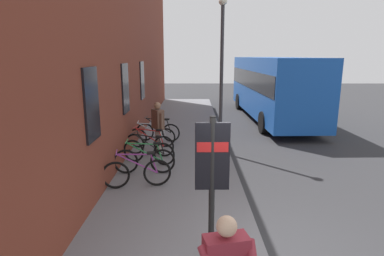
{
  "coord_description": "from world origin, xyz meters",
  "views": [
    {
      "loc": [
        -4.79,
        1.29,
        3.42
      ],
      "look_at": [
        3.1,
        1.31,
        1.63
      ],
      "focal_mm": 29.65,
      "sensor_mm": 36.0,
      "label": 1
    }
  ],
  "objects_px": {
    "bicycle_beside_lamp": "(137,173)",
    "bicycle_end_of_row": "(149,152)",
    "pedestrian_near_bus": "(158,122)",
    "transit_info_sign": "(212,165)",
    "street_lamp": "(222,63)",
    "city_bus": "(271,84)",
    "bicycle_leaning_wall": "(152,137)",
    "bicycle_far_end": "(158,132)",
    "bicycle_by_door": "(145,160)",
    "bicycle_mid_rack": "(149,144)"
  },
  "relations": [
    {
      "from": "transit_info_sign",
      "to": "street_lamp",
      "type": "xyz_separation_m",
      "value": [
        6.24,
        -0.68,
        1.48
      ]
    },
    {
      "from": "bicycle_mid_rack",
      "to": "pedestrian_near_bus",
      "type": "bearing_deg",
      "value": -47.32
    },
    {
      "from": "bicycle_leaning_wall",
      "to": "city_bus",
      "type": "xyz_separation_m",
      "value": [
        6.04,
        -5.8,
        1.41
      ]
    },
    {
      "from": "bicycle_mid_rack",
      "to": "bicycle_leaning_wall",
      "type": "height_order",
      "value": "same"
    },
    {
      "from": "bicycle_mid_rack",
      "to": "street_lamp",
      "type": "bearing_deg",
      "value": -73.8
    },
    {
      "from": "city_bus",
      "to": "transit_info_sign",
      "type": "bearing_deg",
      "value": 162.44
    },
    {
      "from": "bicycle_end_of_row",
      "to": "bicycle_leaning_wall",
      "type": "bearing_deg",
      "value": 4.36
    },
    {
      "from": "transit_info_sign",
      "to": "pedestrian_near_bus",
      "type": "xyz_separation_m",
      "value": [
        5.79,
        1.51,
        -0.51
      ]
    },
    {
      "from": "bicycle_beside_lamp",
      "to": "pedestrian_near_bus",
      "type": "relative_size",
      "value": 0.98
    },
    {
      "from": "bicycle_beside_lamp",
      "to": "bicycle_far_end",
      "type": "distance_m",
      "value": 4.53
    },
    {
      "from": "pedestrian_near_bus",
      "to": "street_lamp",
      "type": "distance_m",
      "value": 2.99
    },
    {
      "from": "bicycle_beside_lamp",
      "to": "bicycle_end_of_row",
      "type": "xyz_separation_m",
      "value": [
        1.85,
        -0.05,
        0.0
      ]
    },
    {
      "from": "bicycle_far_end",
      "to": "pedestrian_near_bus",
      "type": "height_order",
      "value": "pedestrian_near_bus"
    },
    {
      "from": "bicycle_end_of_row",
      "to": "city_bus",
      "type": "xyz_separation_m",
      "value": [
        7.87,
        -5.66,
        1.41
      ]
    },
    {
      "from": "street_lamp",
      "to": "pedestrian_near_bus",
      "type": "bearing_deg",
      "value": 101.88
    },
    {
      "from": "bicycle_beside_lamp",
      "to": "transit_info_sign",
      "type": "distance_m",
      "value": 3.54
    },
    {
      "from": "bicycle_by_door",
      "to": "pedestrian_near_bus",
      "type": "relative_size",
      "value": 0.99
    },
    {
      "from": "bicycle_end_of_row",
      "to": "transit_info_sign",
      "type": "relative_size",
      "value": 0.71
    },
    {
      "from": "bicycle_leaning_wall",
      "to": "bicycle_far_end",
      "type": "xyz_separation_m",
      "value": [
        0.85,
        -0.15,
        -0.0
      ]
    },
    {
      "from": "bicycle_mid_rack",
      "to": "bicycle_leaning_wall",
      "type": "bearing_deg",
      "value": 2.57
    },
    {
      "from": "transit_info_sign",
      "to": "bicycle_end_of_row",
      "type": "bearing_deg",
      "value": 19.78
    },
    {
      "from": "city_bus",
      "to": "bicycle_far_end",
      "type": "bearing_deg",
      "value": 132.53
    },
    {
      "from": "pedestrian_near_bus",
      "to": "bicycle_beside_lamp",
      "type": "bearing_deg",
      "value": 175.49
    },
    {
      "from": "bicycle_leaning_wall",
      "to": "pedestrian_near_bus",
      "type": "distance_m",
      "value": 1.07
    },
    {
      "from": "bicycle_by_door",
      "to": "bicycle_end_of_row",
      "type": "relative_size",
      "value": 1.04
    },
    {
      "from": "bicycle_leaning_wall",
      "to": "bicycle_far_end",
      "type": "relative_size",
      "value": 1.01
    },
    {
      "from": "bicycle_by_door",
      "to": "bicycle_far_end",
      "type": "distance_m",
      "value": 3.55
    },
    {
      "from": "bicycle_mid_rack",
      "to": "transit_info_sign",
      "type": "bearing_deg",
      "value": -162.14
    },
    {
      "from": "bicycle_by_door",
      "to": "transit_info_sign",
      "type": "distance_m",
      "value": 4.36
    },
    {
      "from": "bicycle_far_end",
      "to": "bicycle_end_of_row",
      "type": "bearing_deg",
      "value": 179.88
    },
    {
      "from": "transit_info_sign",
      "to": "bicycle_mid_rack",
      "type": "bearing_deg",
      "value": 17.86
    },
    {
      "from": "street_lamp",
      "to": "bicycle_by_door",
      "type": "bearing_deg",
      "value": 135.59
    },
    {
      "from": "bicycle_beside_lamp",
      "to": "bicycle_far_end",
      "type": "xyz_separation_m",
      "value": [
        4.53,
        -0.06,
        0.0
      ]
    },
    {
      "from": "pedestrian_near_bus",
      "to": "street_lamp",
      "type": "relative_size",
      "value": 0.34
    },
    {
      "from": "bicycle_end_of_row",
      "to": "bicycle_by_door",
      "type": "bearing_deg",
      "value": 179.75
    },
    {
      "from": "bicycle_far_end",
      "to": "city_bus",
      "type": "relative_size",
      "value": 0.17
    },
    {
      "from": "bicycle_end_of_row",
      "to": "pedestrian_near_bus",
      "type": "distance_m",
      "value": 1.31
    },
    {
      "from": "bicycle_mid_rack",
      "to": "city_bus",
      "type": "distance_m",
      "value": 9.2
    },
    {
      "from": "pedestrian_near_bus",
      "to": "bicycle_far_end",
      "type": "bearing_deg",
      "value": 6.33
    },
    {
      "from": "bicycle_end_of_row",
      "to": "city_bus",
      "type": "distance_m",
      "value": 9.8
    },
    {
      "from": "bicycle_beside_lamp",
      "to": "bicycle_mid_rack",
      "type": "xyz_separation_m",
      "value": [
        2.69,
        0.05,
        0.0
      ]
    },
    {
      "from": "transit_info_sign",
      "to": "pedestrian_near_bus",
      "type": "distance_m",
      "value": 6.0
    },
    {
      "from": "bicycle_end_of_row",
      "to": "pedestrian_near_bus",
      "type": "height_order",
      "value": "pedestrian_near_bus"
    },
    {
      "from": "bicycle_end_of_row",
      "to": "street_lamp",
      "type": "relative_size",
      "value": 0.33
    },
    {
      "from": "bicycle_by_door",
      "to": "bicycle_far_end",
      "type": "height_order",
      "value": "same"
    },
    {
      "from": "bicycle_leaning_wall",
      "to": "bicycle_far_end",
      "type": "bearing_deg",
      "value": -9.72
    },
    {
      "from": "bicycle_mid_rack",
      "to": "bicycle_by_door",
      "type": "bearing_deg",
      "value": -176.94
    },
    {
      "from": "bicycle_beside_lamp",
      "to": "bicycle_leaning_wall",
      "type": "xyz_separation_m",
      "value": [
        3.68,
        0.09,
        0.0
      ]
    },
    {
      "from": "bicycle_mid_rack",
      "to": "transit_info_sign",
      "type": "xyz_separation_m",
      "value": [
        -5.53,
        -1.78,
        1.21
      ]
    },
    {
      "from": "transit_info_sign",
      "to": "city_bus",
      "type": "height_order",
      "value": "city_bus"
    }
  ]
}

